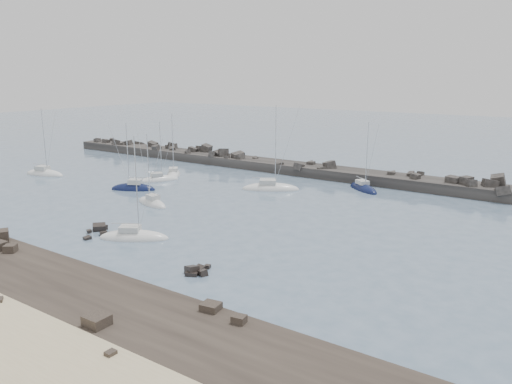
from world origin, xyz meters
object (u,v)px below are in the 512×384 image
(sailboat_3, at_px, (159,180))
(sailboat_7, at_px, (363,189))
(sailboat_4, at_px, (271,189))
(sailboat_0, at_px, (45,174))
(sailboat_2, at_px, (133,189))
(sailboat_5, at_px, (152,203))
(sailboat_6, at_px, (134,238))
(sailboat_1, at_px, (174,175))

(sailboat_3, xyz_separation_m, sailboat_7, (33.28, 14.30, 0.00))
(sailboat_3, bearing_deg, sailboat_4, 15.04)
(sailboat_0, xyz_separation_m, sailboat_2, (23.40, 1.09, 0.01))
(sailboat_7, bearing_deg, sailboat_3, -156.75)
(sailboat_2, relative_size, sailboat_5, 1.08)
(sailboat_4, relative_size, sailboat_6, 1.15)
(sailboat_2, bearing_deg, sailboat_4, 34.50)
(sailboat_3, distance_m, sailboat_7, 36.22)
(sailboat_3, relative_size, sailboat_5, 1.02)
(sailboat_0, height_order, sailboat_7, sailboat_0)
(sailboat_1, distance_m, sailboat_7, 35.76)
(sailboat_0, bearing_deg, sailboat_2, 2.66)
(sailboat_7, bearing_deg, sailboat_0, -157.45)
(sailboat_2, height_order, sailboat_5, sailboat_2)
(sailboat_2, height_order, sailboat_7, sailboat_7)
(sailboat_7, bearing_deg, sailboat_5, -129.60)
(sailboat_4, distance_m, sailboat_7, 15.51)
(sailboat_0, relative_size, sailboat_4, 0.91)
(sailboat_1, bearing_deg, sailboat_2, -77.13)
(sailboat_1, xyz_separation_m, sailboat_6, (22.26, -30.15, 0.00))
(sailboat_2, relative_size, sailboat_4, 0.81)
(sailboat_2, xyz_separation_m, sailboat_3, (-1.59, 7.49, -0.02))
(sailboat_5, height_order, sailboat_6, sailboat_6)
(sailboat_1, bearing_deg, sailboat_3, -75.91)
(sailboat_1, height_order, sailboat_3, sailboat_1)
(sailboat_2, xyz_separation_m, sailboat_5, (9.55, -4.98, -0.02))
(sailboat_4, xyz_separation_m, sailboat_6, (0.44, -30.42, -0.01))
(sailboat_2, xyz_separation_m, sailboat_4, (18.91, 13.00, -0.02))
(sailboat_1, bearing_deg, sailboat_0, -146.02)
(sailboat_0, relative_size, sailboat_7, 1.11)
(sailboat_1, distance_m, sailboat_6, 37.47)
(sailboat_0, distance_m, sailboat_1, 24.71)
(sailboat_4, bearing_deg, sailboat_0, -161.59)
(sailboat_3, distance_m, sailboat_6, 32.55)
(sailboat_6, xyz_separation_m, sailboat_7, (12.33, 39.21, 0.00))
(sailboat_1, height_order, sailboat_6, sailboat_6)
(sailboat_1, xyz_separation_m, sailboat_3, (1.31, -5.23, 0.00))
(sailboat_6, bearing_deg, sailboat_5, 128.23)
(sailboat_5, bearing_deg, sailboat_4, 62.48)
(sailboat_5, distance_m, sailboat_7, 34.73)
(sailboat_2, bearing_deg, sailboat_5, -27.53)
(sailboat_6, bearing_deg, sailboat_2, 138.00)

